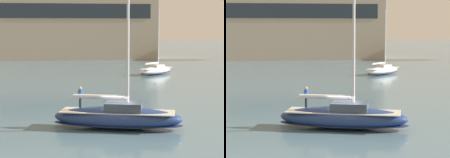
{
  "view_description": "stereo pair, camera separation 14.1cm",
  "coord_description": "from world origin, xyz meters",
  "views": [
    {
      "loc": [
        -4.76,
        -31.84,
        7.7
      ],
      "look_at": [
        0.0,
        3.0,
        3.41
      ],
      "focal_mm": 70.0,
      "sensor_mm": 36.0,
      "label": 1
    },
    {
      "loc": [
        -4.62,
        -31.86,
        7.7
      ],
      "look_at": [
        0.0,
        3.0,
        3.41
      ],
      "focal_mm": 70.0,
      "sensor_mm": 36.0,
      "label": 2
    }
  ],
  "objects": [
    {
      "name": "sailboat_moored_near_marina",
      "position": [
        11.53,
        35.67,
        0.7
      ],
      "size": [
        7.11,
        6.34,
        10.28
      ],
      "color": "silver",
      "rests_on": "ground"
    },
    {
      "name": "waterfront_building",
      "position": [
        0.48,
        72.37,
        10.37
      ],
      "size": [
        38.68,
        14.7,
        20.66
      ],
      "color": "tan",
      "rests_on": "ground"
    },
    {
      "name": "ground_plane",
      "position": [
        0.0,
        0.0,
        0.0
      ],
      "size": [
        400.0,
        400.0,
        0.0
      ],
      "primitive_type": "plane",
      "color": "slate"
    },
    {
      "name": "sailboat_main",
      "position": [
        0.02,
        -0.01,
        0.92
      ],
      "size": [
        10.2,
        5.41,
        13.5
      ],
      "color": "navy",
      "rests_on": "ground"
    }
  ]
}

